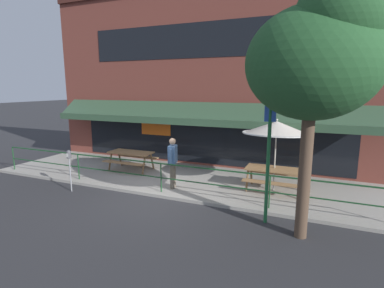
{
  "coord_description": "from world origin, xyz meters",
  "views": [
    {
      "loc": [
        4.54,
        -7.89,
        3.47
      ],
      "look_at": [
        0.54,
        1.6,
        1.5
      ],
      "focal_mm": 28.0,
      "sensor_mm": 36.0,
      "label": 1
    }
  ],
  "objects_px": {
    "picnic_table_centre": "(274,173)",
    "pedestrian_walking": "(173,160)",
    "picnic_table_left": "(131,156)",
    "street_sign_pole": "(269,146)",
    "parking_meter_near": "(69,158)",
    "street_tree_curbside": "(317,56)",
    "patio_umbrella_centre": "(277,128)"
  },
  "relations": [
    {
      "from": "picnic_table_left",
      "to": "street_tree_curbside",
      "type": "distance_m",
      "value": 8.22
    },
    {
      "from": "street_tree_curbside",
      "to": "pedestrian_walking",
      "type": "bearing_deg",
      "value": 157.64
    },
    {
      "from": "patio_umbrella_centre",
      "to": "pedestrian_walking",
      "type": "height_order",
      "value": "patio_umbrella_centre"
    },
    {
      "from": "street_sign_pole",
      "to": "picnic_table_centre",
      "type": "bearing_deg",
      "value": 93.01
    },
    {
      "from": "picnic_table_centre",
      "to": "pedestrian_walking",
      "type": "height_order",
      "value": "pedestrian_walking"
    },
    {
      "from": "patio_umbrella_centre",
      "to": "street_sign_pole",
      "type": "xyz_separation_m",
      "value": [
        0.12,
        -2.32,
        -0.15
      ]
    },
    {
      "from": "picnic_table_centre",
      "to": "patio_umbrella_centre",
      "type": "height_order",
      "value": "patio_umbrella_centre"
    },
    {
      "from": "picnic_table_left",
      "to": "parking_meter_near",
      "type": "bearing_deg",
      "value": -101.85
    },
    {
      "from": "picnic_table_left",
      "to": "picnic_table_centre",
      "type": "distance_m",
      "value": 5.75
    },
    {
      "from": "pedestrian_walking",
      "to": "street_tree_curbside",
      "type": "relative_size",
      "value": 0.31
    },
    {
      "from": "street_sign_pole",
      "to": "parking_meter_near",
      "type": "bearing_deg",
      "value": -178.75
    },
    {
      "from": "pedestrian_walking",
      "to": "street_sign_pole",
      "type": "height_order",
      "value": "street_sign_pole"
    },
    {
      "from": "pedestrian_walking",
      "to": "street_sign_pole",
      "type": "relative_size",
      "value": 0.43
    },
    {
      "from": "picnic_table_left",
      "to": "pedestrian_walking",
      "type": "relative_size",
      "value": 1.05
    },
    {
      "from": "picnic_table_left",
      "to": "street_sign_pole",
      "type": "relative_size",
      "value": 0.46
    },
    {
      "from": "pedestrian_walking",
      "to": "street_tree_curbside",
      "type": "height_order",
      "value": "street_tree_curbside"
    },
    {
      "from": "picnic_table_centre",
      "to": "parking_meter_near",
      "type": "xyz_separation_m",
      "value": [
        -6.31,
        -2.4,
        0.44
      ]
    },
    {
      "from": "picnic_table_centre",
      "to": "patio_umbrella_centre",
      "type": "distance_m",
      "value": 1.48
    },
    {
      "from": "patio_umbrella_centre",
      "to": "street_tree_curbside",
      "type": "bearing_deg",
      "value": -68.96
    },
    {
      "from": "street_tree_curbside",
      "to": "picnic_table_centre",
      "type": "bearing_deg",
      "value": 111.5
    },
    {
      "from": "picnic_table_centre",
      "to": "street_sign_pole",
      "type": "height_order",
      "value": "street_sign_pole"
    },
    {
      "from": "picnic_table_centre",
      "to": "street_tree_curbside",
      "type": "height_order",
      "value": "street_tree_curbside"
    },
    {
      "from": "patio_umbrella_centre",
      "to": "street_tree_curbside",
      "type": "relative_size",
      "value": 0.42
    },
    {
      "from": "patio_umbrella_centre",
      "to": "pedestrian_walking",
      "type": "distance_m",
      "value": 3.54
    },
    {
      "from": "picnic_table_left",
      "to": "patio_umbrella_centre",
      "type": "height_order",
      "value": "patio_umbrella_centre"
    },
    {
      "from": "patio_umbrella_centre",
      "to": "pedestrian_walking",
      "type": "relative_size",
      "value": 1.39
    },
    {
      "from": "picnic_table_left",
      "to": "street_tree_curbside",
      "type": "height_order",
      "value": "street_tree_curbside"
    },
    {
      "from": "picnic_table_left",
      "to": "parking_meter_near",
      "type": "relative_size",
      "value": 1.27
    },
    {
      "from": "pedestrian_walking",
      "to": "picnic_table_left",
      "type": "bearing_deg",
      "value": 152.73
    },
    {
      "from": "picnic_table_centre",
      "to": "parking_meter_near",
      "type": "relative_size",
      "value": 1.27
    },
    {
      "from": "pedestrian_walking",
      "to": "street_tree_curbside",
      "type": "xyz_separation_m",
      "value": [
        4.27,
        -1.75,
        3.04
      ]
    },
    {
      "from": "patio_umbrella_centre",
      "to": "parking_meter_near",
      "type": "distance_m",
      "value": 6.86
    }
  ]
}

